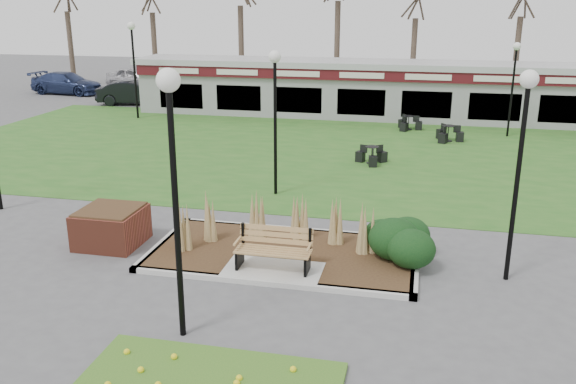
% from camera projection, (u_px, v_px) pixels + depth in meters
% --- Properties ---
extents(ground, '(100.00, 100.00, 0.00)m').
position_uv_depth(ground, '(272.00, 277.00, 13.57)').
color(ground, '#515154').
rests_on(ground, ground).
extents(lawn, '(34.00, 16.00, 0.02)m').
position_uv_depth(lawn, '(343.00, 152.00, 24.74)').
color(lawn, '#265E1D').
rests_on(lawn, ground).
extents(planting_bed, '(6.75, 3.40, 1.27)m').
position_uv_depth(planting_bed, '(337.00, 244.00, 14.46)').
color(planting_bed, '#382316').
rests_on(planting_bed, ground).
extents(park_bench, '(1.70, 0.66, 0.93)m').
position_uv_depth(park_bench, '(274.00, 248.00, 13.63)').
color(park_bench, '#AA7D4C').
rests_on(park_bench, ground).
extents(brick_planter, '(1.50, 1.50, 0.95)m').
position_uv_depth(brick_planter, '(111.00, 226.00, 15.27)').
color(brick_planter, brown).
rests_on(brick_planter, ground).
extents(food_pavilion, '(24.60, 3.40, 2.90)m').
position_uv_depth(food_pavilion, '(364.00, 89.00, 31.71)').
color(food_pavilion, '#949497').
rests_on(food_pavilion, ground).
extents(lamp_post_near_left, '(0.40, 0.40, 4.86)m').
position_uv_depth(lamp_post_near_left, '(172.00, 148.00, 10.18)').
color(lamp_post_near_left, black).
rests_on(lamp_post_near_left, ground).
extents(lamp_post_near_right, '(0.38, 0.38, 4.58)m').
position_uv_depth(lamp_post_near_right, '(523.00, 131.00, 12.47)').
color(lamp_post_near_right, black).
rests_on(lamp_post_near_right, ground).
extents(lamp_post_mid_right, '(0.37, 0.37, 4.48)m').
position_uv_depth(lamp_post_mid_right, '(275.00, 91.00, 18.38)').
color(lamp_post_mid_right, black).
rests_on(lamp_post_mid_right, ground).
extents(lamp_post_far_right, '(0.34, 0.34, 4.15)m').
position_uv_depth(lamp_post_far_right, '(514.00, 69.00, 26.61)').
color(lamp_post_far_right, black).
rests_on(lamp_post_far_right, ground).
extents(lamp_post_far_left, '(0.40, 0.40, 4.86)m').
position_uv_depth(lamp_post_far_left, '(133.00, 49.00, 30.70)').
color(lamp_post_far_left, black).
rests_on(lamp_post_far_left, ground).
extents(bistro_set_a, '(1.21, 1.16, 0.65)m').
position_uv_depth(bistro_set_a, '(372.00, 158.00, 22.87)').
color(bistro_set_a, black).
rests_on(bistro_set_a, ground).
extents(bistro_set_b, '(1.14, 1.23, 0.66)m').
position_uv_depth(bistro_set_b, '(408.00, 125.00, 28.82)').
color(bistro_set_b, black).
rests_on(bistro_set_b, ground).
extents(bistro_set_c, '(1.17, 1.30, 0.69)m').
position_uv_depth(bistro_set_c, '(448.00, 136.00, 26.47)').
color(bistro_set_c, black).
rests_on(bistro_set_c, ground).
extents(car_silver, '(4.69, 2.74, 1.50)m').
position_uv_depth(car_silver, '(137.00, 78.00, 41.86)').
color(car_silver, '#B7B6BC').
rests_on(car_silver, ground).
extents(car_black, '(4.44, 2.27, 1.39)m').
position_uv_depth(car_black, '(134.00, 93.00, 35.72)').
color(car_black, black).
rests_on(car_black, ground).
extents(car_blue, '(5.00, 2.41, 1.40)m').
position_uv_depth(car_blue, '(67.00, 83.00, 39.77)').
color(car_blue, navy).
rests_on(car_blue, ground).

